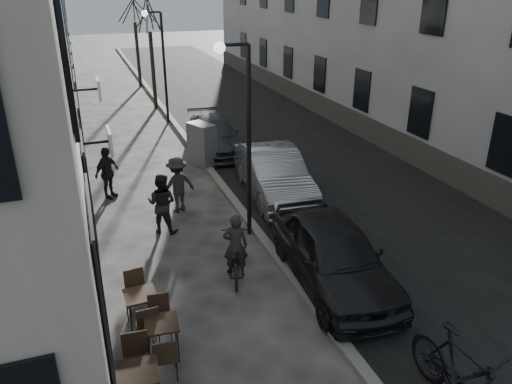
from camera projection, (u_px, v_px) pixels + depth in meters
road at (258, 125)px, 23.43m from camera, size 7.30×60.00×0.00m
kerb at (181, 132)px, 22.28m from camera, size 0.25×60.00×0.12m
streetlamp_near at (242, 121)px, 12.29m from camera, size 0.90×0.28×5.09m
streetlamp_far at (160, 55)px, 22.66m from camera, size 0.90×0.28×5.09m
tree_near at (149, 15)px, 24.67m from camera, size 2.40×2.40×5.70m
tree_far at (134, 9)px, 29.86m from camera, size 2.40×2.40×5.70m
bistro_set_b at (162, 336)px, 9.06m from camera, size 0.65×1.51×0.87m
bistro_set_c at (141, 306)px, 9.86m from camera, size 0.64×1.51×0.89m
utility_cabinet at (202, 145)px, 18.14m from camera, size 0.97×1.22×1.61m
bicycle at (236, 257)px, 11.52m from camera, size 1.15×1.94×0.96m
cyclist_rider at (235, 246)px, 11.40m from camera, size 0.66×0.53×1.57m
pedestrian_near at (162, 203)px, 13.40m from camera, size 1.03×0.98×1.69m
pedestrian_mid at (177, 185)px, 14.58m from camera, size 1.23×0.91×1.69m
pedestrian_far at (107, 173)px, 15.51m from camera, size 0.99×0.96×1.66m
car_near at (334, 254)px, 11.11m from camera, size 2.13×4.62×1.53m
car_mid at (274, 174)px, 15.65m from camera, size 2.01×4.72×1.51m
car_far at (215, 135)px, 19.85m from camera, size 2.13×4.55×1.28m
moped at (461, 375)px, 7.84m from camera, size 0.77×2.32×1.37m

